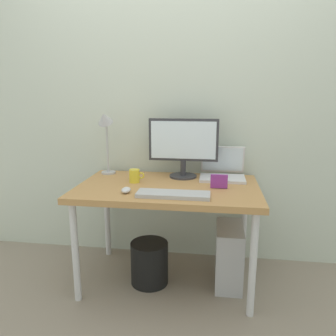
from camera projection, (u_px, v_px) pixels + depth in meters
ground_plane at (168, 279)px, 2.35m from camera, size 6.00×6.00×0.00m
back_wall at (176, 94)px, 2.47m from camera, size 4.40×0.04×2.60m
desk at (168, 195)px, 2.20m from camera, size 1.21×0.74×0.70m
monitor at (183, 144)px, 2.36m from camera, size 0.50×0.20×0.43m
laptop at (222, 170)px, 2.38m from camera, size 0.32×0.28×0.22m
desk_lamp at (105, 128)px, 2.41m from camera, size 0.11×0.16×0.49m
keyboard at (173, 194)px, 1.95m from camera, size 0.44×0.14×0.02m
mouse at (126, 190)px, 2.03m from camera, size 0.06×0.09×0.03m
coffee_mug at (135, 176)px, 2.26m from camera, size 0.11×0.07×0.09m
photo_frame at (219, 181)px, 2.11m from camera, size 0.11×0.02×0.09m
computer_tower at (229, 255)px, 2.26m from camera, size 0.18×0.36×0.42m
wastebasket at (149, 263)px, 2.28m from camera, size 0.26×0.26×0.30m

